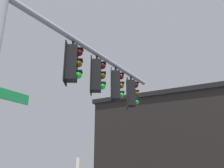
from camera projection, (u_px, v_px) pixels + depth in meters
mast_arm at (97, 54)px, 8.12m from camera, size 5.92×4.07×0.16m
traffic_light_nearest_pole at (73, 63)px, 6.91m from camera, size 0.54×0.49×1.31m
traffic_light_mid_inner at (97, 76)px, 7.84m from camera, size 0.54×0.49×1.31m
traffic_light_mid_outer at (116, 85)px, 8.77m from camera, size 0.54×0.49×1.31m
traffic_light_arm_end at (132, 93)px, 9.70m from camera, size 0.54×0.49×1.31m
storefront_building at (173, 147)px, 16.79m from camera, size 10.05×11.29×6.64m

